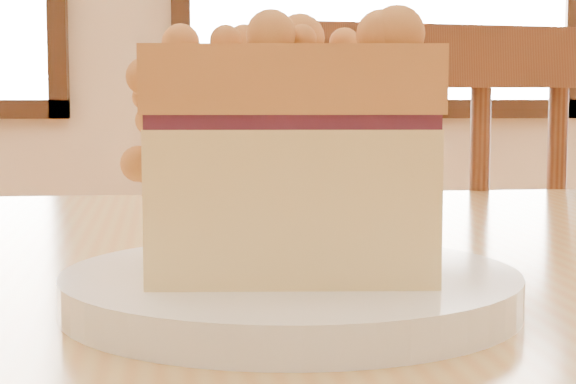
{
  "coord_description": "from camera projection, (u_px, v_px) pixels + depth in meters",
  "views": [
    {
      "loc": [
        -0.24,
        -0.29,
        0.85
      ],
      "look_at": [
        -0.22,
        0.19,
        0.8
      ],
      "focal_mm": 62.0,
      "sensor_mm": 36.0,
      "label": 1
    }
  ],
  "objects": [
    {
      "name": "plate",
      "position": [
        290.0,
        291.0,
        0.45
      ],
      "size": [
        0.21,
        0.21,
        0.02
      ],
      "color": "white",
      "rests_on": "cafe_table_main"
    },
    {
      "name": "cake_slice",
      "position": [
        289.0,
        147.0,
        0.45
      ],
      "size": [
        0.14,
        0.1,
        0.12
      ],
      "rotation": [
        0.0,
        0.0,
        -0.01
      ],
      "color": "#E4C581",
      "rests_on": "plate"
    }
  ]
}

